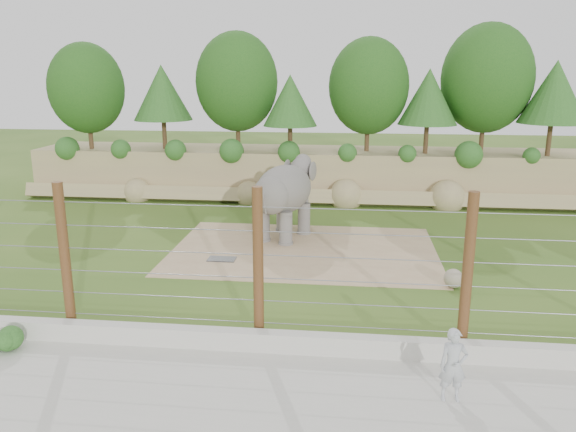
# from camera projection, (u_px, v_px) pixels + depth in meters

# --- Properties ---
(ground) EXTENTS (90.00, 90.00, 0.00)m
(ground) POSITION_uv_depth(u_px,v_px,m) (281.00, 278.00, 18.60)
(ground) COLOR #35571B
(ground) RESTS_ON ground
(back_embankment) EXTENTS (30.00, 5.52, 8.77)m
(back_embankment) POSITION_uv_depth(u_px,v_px,m) (322.00, 123.00, 29.73)
(back_embankment) COLOR #998461
(back_embankment) RESTS_ON ground
(dirt_patch) EXTENTS (10.00, 7.00, 0.02)m
(dirt_patch) POSITION_uv_depth(u_px,v_px,m) (304.00, 250.00, 21.43)
(dirt_patch) COLOR tan
(dirt_patch) RESTS_ON ground
(drain_grate) EXTENTS (1.00, 0.60, 0.03)m
(drain_grate) POSITION_uv_depth(u_px,v_px,m) (222.00, 259.00, 20.34)
(drain_grate) COLOR #262628
(drain_grate) RESTS_ON dirt_patch
(elephant) EXTENTS (2.91, 4.21, 3.13)m
(elephant) POSITION_uv_depth(u_px,v_px,m) (284.00, 200.00, 22.70)
(elephant) COLOR #5A5651
(elephant) RESTS_ON ground
(stone_ball) EXTENTS (0.61, 0.61, 0.61)m
(stone_ball) POSITION_uv_depth(u_px,v_px,m) (453.00, 278.00, 17.63)
(stone_ball) COLOR gray
(stone_ball) RESTS_ON dirt_patch
(retaining_wall) EXTENTS (26.00, 0.35, 0.50)m
(retaining_wall) POSITION_uv_depth(u_px,v_px,m) (256.00, 341.00, 13.73)
(retaining_wall) COLOR beige
(retaining_wall) RESTS_ON ground
(walkway) EXTENTS (26.00, 4.00, 0.01)m
(walkway) POSITION_uv_depth(u_px,v_px,m) (240.00, 395.00, 11.87)
(walkway) COLOR beige
(walkway) RESTS_ON ground
(barrier_fence) EXTENTS (20.26, 0.26, 4.00)m
(barrier_fence) POSITION_uv_depth(u_px,v_px,m) (258.00, 266.00, 13.77)
(barrier_fence) COLOR #512B16
(barrier_fence) RESTS_ON ground
(walkway_shrub) EXTENTS (0.61, 0.61, 0.61)m
(walkway_shrub) POSITION_uv_depth(u_px,v_px,m) (6.00, 340.00, 13.60)
(walkway_shrub) COLOR #26541F
(walkway_shrub) RESTS_ON walkway
(zookeeper) EXTENTS (0.60, 0.42, 1.58)m
(zookeeper) POSITION_uv_depth(u_px,v_px,m) (453.00, 365.00, 11.51)
(zookeeper) COLOR silver
(zookeeper) RESTS_ON walkway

